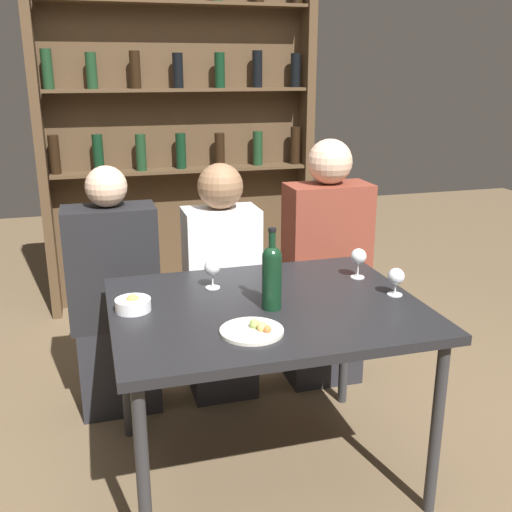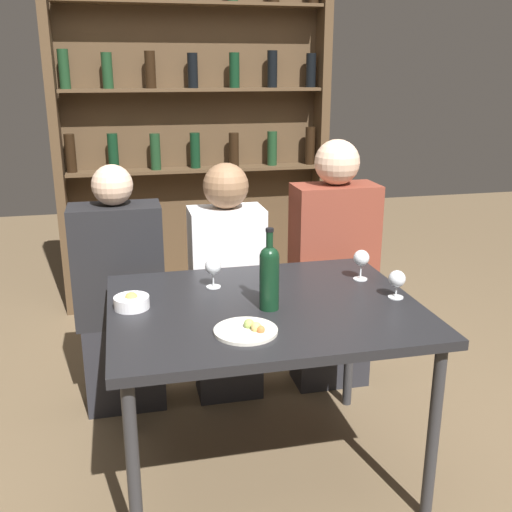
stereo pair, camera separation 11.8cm
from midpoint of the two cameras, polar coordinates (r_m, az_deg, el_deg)
The scene contains 12 objects.
ground_plane at distance 2.67m, azimuth -0.47°, elevation -19.57°, with size 10.00×10.00×0.00m, color brown.
dining_table at distance 2.32m, azimuth -0.52°, elevation -6.04°, with size 1.18×0.93×0.74m.
wine_rack_wall at distance 4.15m, azimuth -8.16°, elevation 11.40°, with size 1.84×0.21×2.27m.
wine_bottle at distance 2.21m, azimuth -0.01°, elevation -1.75°, with size 0.07×0.07×0.31m.
wine_glass_0 at distance 2.58m, azimuth 8.45°, elevation -0.13°, with size 0.07×0.07×0.13m.
wine_glass_1 at distance 2.41m, azimuth 11.83°, elevation -2.00°, with size 0.07×0.07×0.11m.
wine_glass_2 at distance 2.44m, azimuth -5.56°, elevation -1.19°, with size 0.07×0.07×0.12m.
food_plate_0 at distance 2.06m, azimuth -1.93°, elevation -7.09°, with size 0.22×0.22×0.04m.
snack_bowl at distance 2.29m, azimuth -13.09°, elevation -4.51°, with size 0.13×0.13×0.06m.
seated_person_left at distance 2.90m, azimuth -14.43°, elevation -4.28°, with size 0.41×0.22×1.20m.
seated_person_center at distance 2.95m, azimuth -4.40°, elevation -3.20°, with size 0.35×0.22×1.19m.
seated_person_right at distance 3.08m, azimuth 5.57°, elevation -1.52°, with size 0.42×0.22×1.29m.
Camera 1 is at (-0.62, -2.04, 1.61)m, focal length 42.00 mm.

